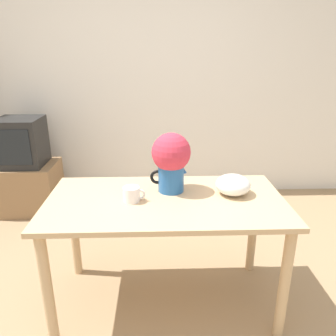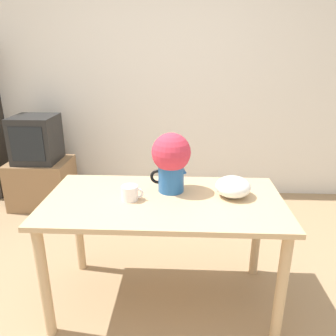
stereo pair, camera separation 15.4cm
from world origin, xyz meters
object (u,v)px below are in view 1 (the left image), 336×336
Objects in this scene: coffee_mug at (132,194)px; tv_set at (21,142)px; white_bowl at (233,185)px; flower_vase at (171,159)px.

tv_set is (-1.18, 1.39, -0.05)m from coffee_mug.
white_bowl is 2.21m from tv_set.
flower_vase reaches higher than coffee_mug.
flower_vase is at bearing 31.94° from coffee_mug.
flower_vase reaches higher than tv_set.
coffee_mug is 1.82m from tv_set.
tv_set reaches higher than white_bowl.
tv_set is at bearing 143.67° from white_bowl.
coffee_mug is at bearing -172.33° from white_bowl.
white_bowl is (0.61, 0.08, 0.02)m from coffee_mug.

